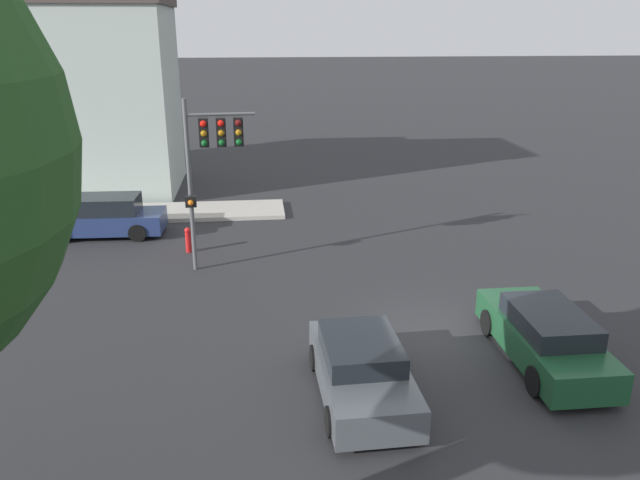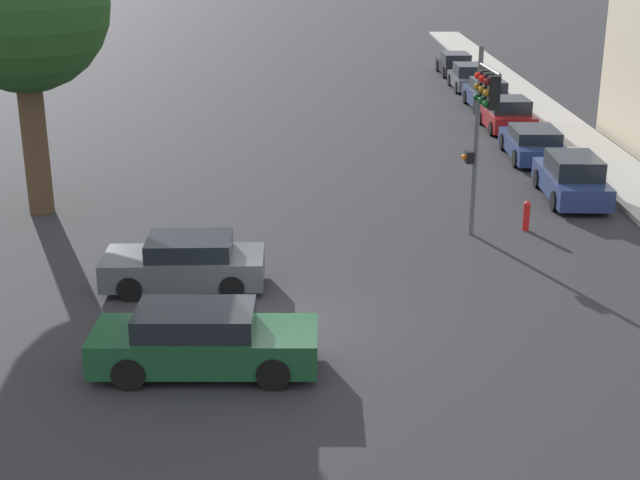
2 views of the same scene
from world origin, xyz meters
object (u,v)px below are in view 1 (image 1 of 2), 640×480
object	(u,v)px
crossing_car_0	(545,336)
crossing_car_1	(362,370)
parked_car_0	(105,217)
traffic_signal	(212,149)
fire_hydrant	(188,239)

from	to	relation	value
crossing_car_0	crossing_car_1	distance (m)	4.72
parked_car_0	crossing_car_1	bearing A→B (deg)	125.30
traffic_signal	parked_car_0	xyz separation A→B (m)	(3.97, 4.48, -3.30)
traffic_signal	crossing_car_1	distance (m)	9.35
traffic_signal	crossing_car_0	xyz separation A→B (m)	(-6.96, -8.10, -3.35)
crossing_car_1	fire_hydrant	xyz separation A→B (m)	(9.72, 4.63, -0.16)
parked_car_0	fire_hydrant	world-z (taller)	parked_car_0
parked_car_0	crossing_car_0	bearing A→B (deg)	140.61
crossing_car_1	fire_hydrant	bearing A→B (deg)	-156.35
crossing_car_0	parked_car_0	size ratio (longest dim) A/B	1.01
crossing_car_0	fire_hydrant	distance (m)	12.68
crossing_car_0	traffic_signal	bearing A→B (deg)	49.23
parked_car_0	fire_hydrant	distance (m)	4.04
crossing_car_0	fire_hydrant	bearing A→B (deg)	46.67
crossing_car_1	parked_car_0	distance (m)	14.38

